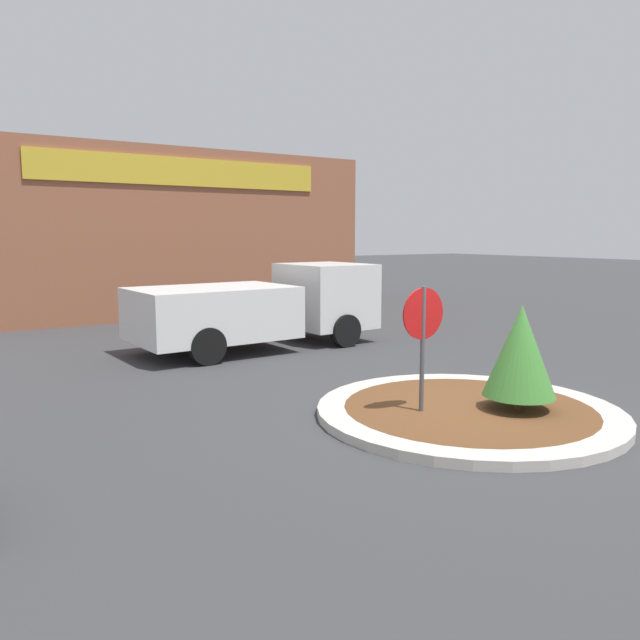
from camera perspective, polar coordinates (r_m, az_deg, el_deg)
ground_plane at (r=9.91m, az=13.35°, el=-8.53°), size 120.00×120.00×0.00m
traffic_island at (r=9.89m, az=13.37°, el=-8.14°), size 4.62×4.62×0.14m
stop_sign at (r=9.28m, az=9.39°, el=-0.74°), size 0.77×0.07×2.01m
island_shrub at (r=9.76m, az=17.86°, el=-2.70°), size 1.08×1.08×1.58m
utility_truck at (r=15.21m, az=-5.31°, el=1.27°), size 6.07×2.59×2.00m
storefront_building at (r=23.85m, az=-14.77°, el=7.65°), size 13.73×6.07×5.57m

